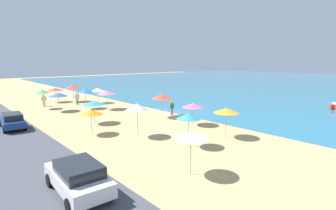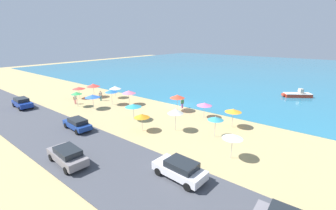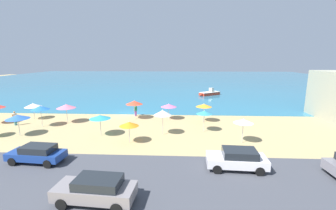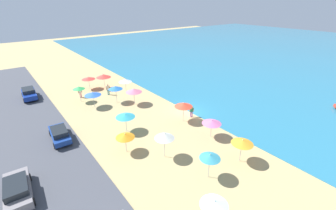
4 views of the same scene
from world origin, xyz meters
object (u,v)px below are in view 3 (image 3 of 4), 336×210
(beach_umbrella_12, at_px, (100,117))
(skiff_nearshore, at_px, (210,93))
(beach_umbrella_4, at_px, (129,124))
(bather_1, at_px, (15,117))
(beach_umbrella_3, at_px, (243,121))
(beach_umbrella_7, at_px, (163,113))
(parked_car_0, at_px, (237,159))
(beach_umbrella_9, at_px, (33,105))
(parked_car_2, at_px, (96,189))
(beach_umbrella_8, at_px, (169,106))
(beach_umbrella_6, at_px, (204,105))
(parked_car_1, at_px, (37,153))
(bather_2, at_px, (136,110))
(beach_umbrella_10, at_px, (134,103))
(beach_umbrella_1, at_px, (66,106))
(beach_umbrella_11, at_px, (18,117))
(beach_umbrella_13, at_px, (40,108))
(beach_umbrella_5, at_px, (204,112))

(beach_umbrella_12, relative_size, skiff_nearshore, 0.46)
(beach_umbrella_4, distance_m, bather_1, 15.95)
(beach_umbrella_4, relative_size, beach_umbrella_12, 0.94)
(beach_umbrella_3, relative_size, beach_umbrella_12, 1.06)
(beach_umbrella_7, height_order, parked_car_0, beach_umbrella_7)
(beach_umbrella_9, distance_m, parked_car_2, 22.73)
(beach_umbrella_8, relative_size, beach_umbrella_9, 0.97)
(beach_umbrella_6, relative_size, parked_car_1, 0.56)
(bather_1, relative_size, parked_car_0, 0.41)
(bather_2, xyz_separation_m, parked_car_0, (10.38, -15.20, -0.05))
(beach_umbrella_9, relative_size, beach_umbrella_10, 0.87)
(parked_car_1, bearing_deg, skiff_nearshore, 62.33)
(beach_umbrella_1, xyz_separation_m, beach_umbrella_8, (12.79, 2.22, -0.24))
(beach_umbrella_6, xyz_separation_m, beach_umbrella_12, (-11.40, -5.80, -0.13))
(beach_umbrella_7, distance_m, parked_car_0, 9.69)
(beach_umbrella_3, relative_size, beach_umbrella_11, 1.04)
(bather_2, bearing_deg, beach_umbrella_13, -151.69)
(beach_umbrella_4, bearing_deg, beach_umbrella_8, 68.65)
(beach_umbrella_13, xyz_separation_m, bather_2, (10.26, 5.53, -1.39))
(beach_umbrella_8, bearing_deg, beach_umbrella_12, -135.43)
(beach_umbrella_8, relative_size, parked_car_2, 0.47)
(beach_umbrella_3, distance_m, beach_umbrella_12, 14.44)
(beach_umbrella_5, height_order, beach_umbrella_8, beach_umbrella_5)
(parked_car_0, distance_m, parked_car_1, 15.23)
(beach_umbrella_6, distance_m, beach_umbrella_10, 9.18)
(beach_umbrella_4, relative_size, beach_umbrella_9, 0.97)
(skiff_nearshore, bearing_deg, beach_umbrella_4, -111.56)
(beach_umbrella_7, bearing_deg, beach_umbrella_10, 124.56)
(beach_umbrella_1, relative_size, beach_umbrella_10, 0.96)
(beach_umbrella_3, height_order, beach_umbrella_4, beach_umbrella_3)
(beach_umbrella_12, height_order, parked_car_2, beach_umbrella_12)
(bather_2, relative_size, parked_car_0, 0.37)
(beach_umbrella_4, height_order, bather_1, beach_umbrella_4)
(beach_umbrella_7, bearing_deg, bather_2, 119.68)
(beach_umbrella_4, xyz_separation_m, beach_umbrella_6, (7.92, 7.71, 0.28))
(parked_car_2, bearing_deg, beach_umbrella_8, 79.82)
(beach_umbrella_9, xyz_separation_m, parked_car_0, (23.67, -12.85, -1.06))
(beach_umbrella_7, bearing_deg, beach_umbrella_4, -140.38)
(beach_umbrella_7, distance_m, beach_umbrella_12, 6.57)
(beach_umbrella_5, distance_m, beach_umbrella_12, 11.19)
(beach_umbrella_8, height_order, parked_car_2, beach_umbrella_8)
(beach_umbrella_4, bearing_deg, beach_umbrella_10, 97.91)
(parked_car_2, bearing_deg, parked_car_1, 143.83)
(beach_umbrella_4, height_order, parked_car_2, beach_umbrella_4)
(beach_umbrella_12, xyz_separation_m, bather_1, (-11.64, 3.08, -1.03))
(beach_umbrella_11, xyz_separation_m, parked_car_0, (21.09, -6.40, -1.18))
(parked_car_1, relative_size, parked_car_2, 0.95)
(beach_umbrella_3, bearing_deg, beach_umbrella_13, 169.42)
(bather_1, bearing_deg, bather_2, 20.92)
(beach_umbrella_13, distance_m, bather_1, 3.74)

